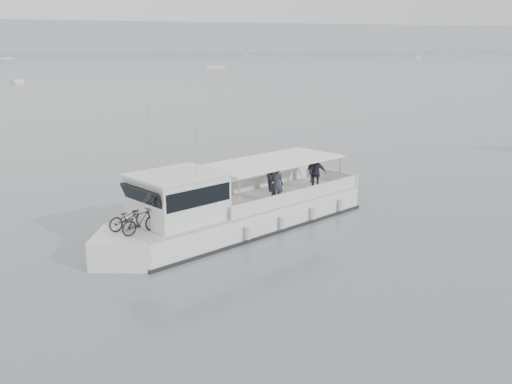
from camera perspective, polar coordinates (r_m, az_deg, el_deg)
name	(u,v)px	position (r m, az deg, el deg)	size (l,w,h in m)	color
ground	(246,257)	(22.42, -0.97, -6.51)	(1400.00, 1400.00, 0.00)	slate
headland	(43,37)	(579.78, -20.52, 14.29)	(1400.00, 90.00, 28.00)	#939EA8
tour_boat	(225,212)	(24.91, -3.13, -2.00)	(13.61, 8.01, 5.89)	white
moored_fleet	(77,67)	(214.03, -17.49, 11.87)	(399.25, 347.29, 9.88)	white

